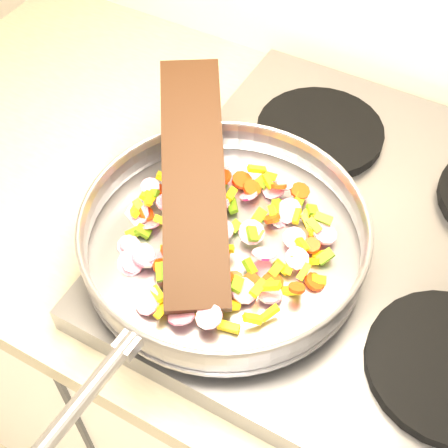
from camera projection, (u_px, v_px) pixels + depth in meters
The scene contains 6 objects.
cooktop at pixel (372, 244), 0.84m from camera, with size 0.60×0.60×0.04m, color #939399.
grate_fl at pixel (230, 266), 0.78m from camera, with size 0.19×0.19×0.02m, color black.
grate_bl at pixel (320, 132), 0.93m from camera, with size 0.19×0.19×0.02m, color black.
saute_pan at pixel (223, 234), 0.76m from camera, with size 0.39×0.56×0.06m.
vegetable_heap at pixel (221, 240), 0.77m from camera, with size 0.28×0.28×0.04m.
wooden_spatula at pixel (193, 177), 0.77m from camera, with size 0.34×0.08×0.02m, color black.
Camera 1 is at (-0.63, 1.13, 1.59)m, focal length 50.00 mm.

